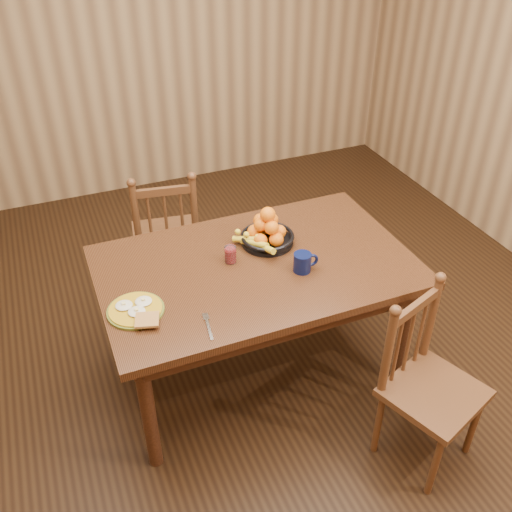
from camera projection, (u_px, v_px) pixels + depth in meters
name	position (u px, v px, depth m)	size (l,w,h in m)	color
room	(256.00, 157.00, 2.58)	(4.52, 5.02, 2.72)	black
dining_table	(256.00, 277.00, 2.97)	(1.60, 1.00, 0.75)	black
chair_far	(167.00, 236.00, 3.67)	(0.48, 0.47, 0.94)	#472B15
chair_near	(428.00, 385.00, 2.65)	(0.52, 0.51, 0.91)	#472B15
breakfast_plate	(136.00, 310.00, 2.61)	(0.26, 0.30, 0.04)	#59601E
fork	(208.00, 325.00, 2.54)	(0.04, 0.18, 0.00)	silver
spoon	(134.00, 317.00, 2.58)	(0.04, 0.16, 0.01)	silver
coffee_mug	(303.00, 262.00, 2.85)	(0.13, 0.09, 0.10)	#091035
juice_glass	(230.00, 255.00, 2.91)	(0.06, 0.06, 0.09)	silver
fruit_bowl	(266.00, 233.00, 3.04)	(0.32, 0.32, 0.22)	black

